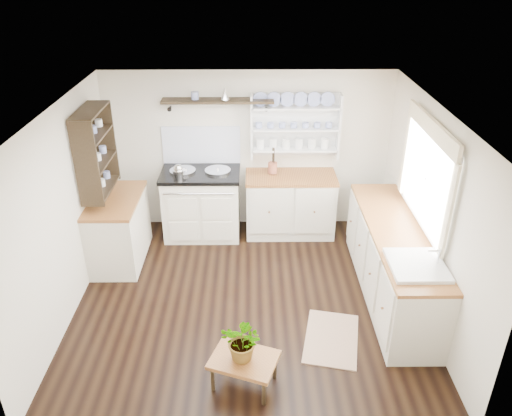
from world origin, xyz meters
name	(u,v)px	position (x,y,z in m)	size (l,w,h in m)	color
floor	(248,299)	(0.00, 0.00, 0.00)	(4.00, 3.80, 0.01)	black
wall_back	(248,151)	(0.00, 1.90, 1.15)	(4.00, 0.02, 2.30)	silver
wall_right	(430,214)	(2.00, 0.00, 1.15)	(0.02, 3.80, 2.30)	silver
wall_left	(64,215)	(-2.00, 0.00, 1.15)	(0.02, 3.80, 2.30)	silver
ceiling	(246,112)	(0.00, 0.00, 2.30)	(4.00, 3.80, 0.01)	white
window	(427,174)	(1.95, 0.15, 1.56)	(0.08, 1.55, 1.22)	white
aga_cooker	(202,203)	(-0.66, 1.57, 0.50)	(1.09, 0.76, 1.01)	white
back_cabinets	(290,204)	(0.60, 1.60, 0.46)	(1.27, 0.63, 0.90)	silver
right_cabinets	(392,262)	(1.70, 0.10, 0.46)	(0.62, 2.43, 0.90)	silver
belfast_sink	(415,275)	(1.70, -0.65, 0.80)	(0.55, 0.60, 0.45)	white
left_cabinets	(119,229)	(-1.70, 0.90, 0.46)	(0.62, 1.13, 0.90)	silver
plate_rack	(295,125)	(0.65, 1.86, 1.56)	(1.20, 0.22, 0.90)	white
high_shelf	(218,101)	(-0.40, 1.78, 1.91)	(1.50, 0.29, 0.16)	black
left_shelving	(96,151)	(-1.84, 0.90, 1.55)	(0.28, 0.80, 1.05)	black
kettle	(179,172)	(-0.94, 1.45, 1.03)	(0.17, 0.17, 0.20)	silver
utensil_crock	(273,168)	(0.34, 1.68, 0.99)	(0.13, 0.13, 0.15)	brown
center_table	(244,362)	(-0.03, -1.31, 0.28)	(0.72, 0.61, 0.33)	brown
potted_plant	(244,341)	(-0.03, -1.31, 0.54)	(0.38, 0.33, 0.43)	#3F7233
floor_rug	(331,338)	(0.90, -0.70, 0.01)	(0.55, 0.85, 0.02)	brown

